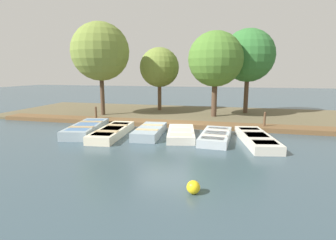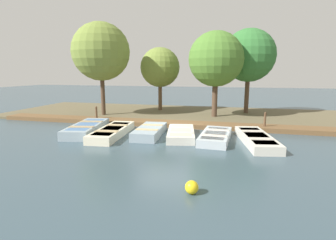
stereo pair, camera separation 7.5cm
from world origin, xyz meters
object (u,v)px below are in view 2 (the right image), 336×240
Objects in this scene: rowboat_0 at (87,128)px; buoy at (192,187)px; rowboat_1 at (112,132)px; park_tree_right at (249,56)px; park_tree_far_left at (101,52)px; rowboat_3 at (181,133)px; mooring_post_near at (96,114)px; park_tree_center at (216,59)px; mooring_post_far at (265,121)px; park_tree_left at (160,68)px; rowboat_5 at (256,139)px; rowboat_4 at (215,136)px; rowboat_2 at (150,131)px.

buoy is at bearing 38.24° from rowboat_0.
rowboat_1 is 0.64× the size of park_tree_right.
rowboat_0 is at bearing 17.47° from park_tree_far_left.
rowboat_1 is 10.50m from park_tree_right.
buoy is (5.34, 1.31, -0.01)m from rowboat_3.
park_tree_right reaches higher than rowboat_1.
park_tree_center is at bearing 114.66° from mooring_post_near.
park_tree_center is (-2.97, -2.66, 3.14)m from mooring_post_far.
rowboat_1 is 8.21m from park_tree_left.
mooring_post_far is at bearing 90.00° from mooring_post_near.
rowboat_0 is at bearing -131.43° from buoy.
park_tree_center reaches higher than rowboat_1.
rowboat_0 is 11.22m from park_tree_right.
park_tree_left is at bearing -126.31° from mooring_post_far.
park_tree_left is (-4.92, 2.43, 2.71)m from mooring_post_near.
rowboat_5 is 11.21× the size of buoy.
park_tree_left reaches higher than rowboat_4.
park_tree_left is at bearing 157.29° from rowboat_0.
rowboat_1 is 0.61× the size of park_tree_far_left.
mooring_post_far is at bearing 110.70° from rowboat_3.
park_tree_far_left is (-4.40, -9.11, 3.93)m from rowboat_5.
rowboat_2 is 0.61× the size of park_tree_left.
rowboat_0 is at bearing -106.47° from rowboat_1.
park_tree_center is (-5.25, 2.54, 3.42)m from rowboat_2.
rowboat_5 is at bearing 39.60° from park_tree_left.
rowboat_3 is at bearing 67.18° from mooring_post_near.
rowboat_1 is at bearing -68.29° from mooring_post_far.
rowboat_1 is 3.57m from mooring_post_near.
park_tree_right is (-2.98, 9.01, -0.19)m from park_tree_far_left.
rowboat_5 is 5.46m from buoy.
rowboat_5 reaches higher than rowboat_4.
mooring_post_far is at bearing 110.14° from rowboat_2.
rowboat_2 is 0.96× the size of rowboat_4.
park_tree_center is (-1.04, 7.03, -0.49)m from park_tree_far_left.
rowboat_3 is at bearing 87.10° from rowboat_2.
rowboat_3 is 8.26m from park_tree_far_left.
park_tree_right is (0.02, 6.03, 0.73)m from park_tree_left.
rowboat_1 reaches higher than buoy.
mooring_post_near is (-2.41, -6.90, 0.30)m from rowboat_4.
park_tree_far_left is 1.29× the size of park_tree_left.
park_tree_far_left is 7.12m from park_tree_center.
rowboat_0 is 0.68× the size of park_tree_center.
rowboat_3 is (-0.46, 3.10, -0.01)m from rowboat_1.
mooring_post_far is at bearing 41.81° from park_tree_center.
rowboat_3 is 0.99× the size of rowboat_4.
rowboat_3 is 8.65m from park_tree_right.
park_tree_right reaches higher than rowboat_0.
rowboat_5 is at bearing 0.70° from park_tree_right.
rowboat_0 is 8.66m from mooring_post_far.
park_tree_center reaches higher than rowboat_4.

